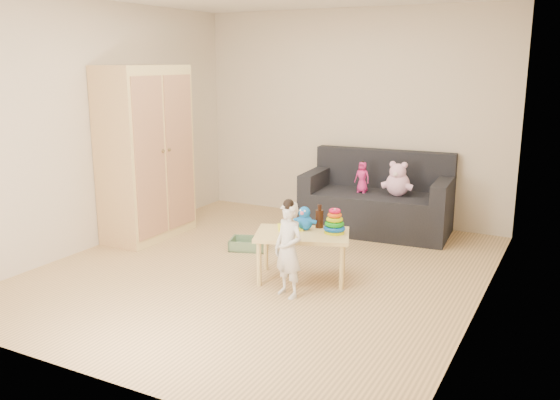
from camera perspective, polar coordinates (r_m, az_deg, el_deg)
The scene contains 13 objects.
room at distance 5.48m, azimuth -1.69°, elevation 6.15°, with size 4.50×4.50×4.50m.
wardrobe at distance 6.82m, azimuth -12.79°, elevation 4.41°, with size 0.54×1.07×1.93m, color #E2C77C.
sofa at distance 7.06m, azimuth 9.22°, elevation -1.18°, with size 1.68×0.84×0.47m, color black.
play_table at distance 5.48m, azimuth 2.15°, elevation -5.41°, with size 0.85×0.53×0.44m, color #D3BA74.
storage_bin at distance 6.39m, azimuth -3.05°, elevation -4.24°, with size 0.38×0.29×0.12m, color #5F805D, non-canonical shape.
toddler at distance 5.04m, azimuth 0.82°, elevation -4.92°, with size 0.30×0.20×0.81m, color silver.
pink_bear at distance 6.87m, azimuth 11.28°, elevation 1.77°, with size 0.29×0.25×0.33m, color #FEBBE4, non-canonical shape.
doll at distance 6.97m, azimuth 7.92°, elevation 2.16°, with size 0.18×0.12×0.35m, color #DC297F.
ring_stacker at distance 5.41m, azimuth 5.27°, elevation -2.25°, with size 0.20×0.20×0.23m.
brown_bottle at distance 5.57m, azimuth 3.81°, elevation -1.73°, with size 0.08×0.08×0.22m.
blue_plush at distance 5.49m, azimuth 2.41°, elevation -1.72°, with size 0.19×0.15×0.23m, color blue, non-canonical shape.
wooden_figure at distance 5.41m, azimuth 1.58°, elevation -2.59°, with size 0.04×0.04×0.11m, color brown, non-canonical shape.
yellow_book at distance 5.56m, azimuth 0.98°, elevation -2.65°, with size 0.23×0.23×0.02m, color #FCFF1A.
Camera 1 is at (2.67, -4.73, 1.98)m, focal length 38.00 mm.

